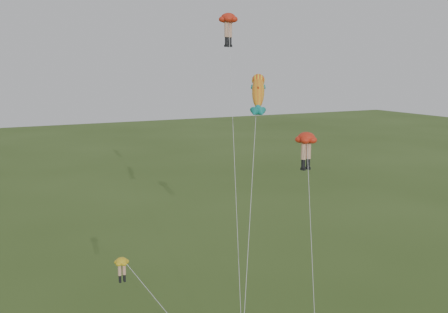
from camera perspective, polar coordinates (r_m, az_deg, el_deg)
name	(u,v)px	position (r m, az deg, el deg)	size (l,w,h in m)	color
legs_kite_red_high	(228,25)	(38.34, 0.52, 14.75)	(5.53, 12.05, 22.95)	red
legs_kite_red_mid	(306,143)	(34.38, 9.40, 1.50)	(4.75, 8.13, 14.62)	red
legs_kite_yellow	(129,272)	(30.73, -10.79, -12.82)	(5.74, 10.08, 7.80)	gold
fish_kite	(258,92)	(32.45, 3.91, 7.32)	(5.48, 7.20, 18.81)	yellow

